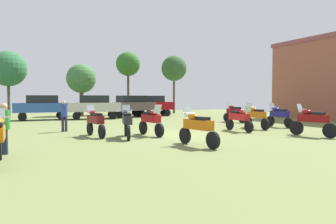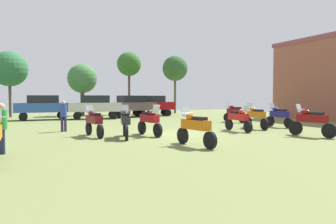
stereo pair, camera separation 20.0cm
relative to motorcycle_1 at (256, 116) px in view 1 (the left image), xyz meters
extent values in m
cube|color=olive|center=(-5.81, -0.34, -0.74)|extent=(44.00, 52.00, 0.02)
cylinder|color=black|center=(0.08, 0.77, -0.41)|extent=(0.19, 0.67, 0.66)
cylinder|color=black|center=(-0.08, -0.82, -0.41)|extent=(0.19, 0.67, 0.66)
cube|color=#C36E12|center=(0.00, -0.03, 0.10)|extent=(0.50, 1.39, 0.36)
ellipsoid|color=#C36E12|center=(0.03, 0.28, 0.38)|extent=(0.37, 0.51, 0.24)
cube|color=black|center=(-0.03, -0.26, 0.34)|extent=(0.36, 0.59, 0.12)
cube|color=silver|center=(0.06, 0.61, 0.56)|extent=(0.37, 0.19, 0.39)
cylinder|color=#B7B7BC|center=(0.05, 0.51, 0.50)|extent=(0.62, 0.10, 0.04)
cylinder|color=black|center=(-6.70, -1.02, -0.41)|extent=(0.21, 0.66, 0.65)
cylinder|color=black|center=(-6.91, 0.43, -0.41)|extent=(0.21, 0.66, 0.65)
cube|color=#AF1319|center=(-6.81, -0.29, 0.09)|extent=(0.54, 1.29, 0.36)
ellipsoid|color=#AF1319|center=(-6.77, -0.57, 0.37)|extent=(0.39, 0.52, 0.24)
cube|color=black|center=(-6.84, -0.08, 0.33)|extent=(0.38, 0.60, 0.12)
cube|color=silver|center=(-6.72, -0.88, 0.55)|extent=(0.38, 0.20, 0.39)
cylinder|color=#B7B7BC|center=(-6.73, -0.79, 0.49)|extent=(0.62, 0.13, 0.04)
cylinder|color=black|center=(1.95, 0.86, -0.41)|extent=(0.13, 0.64, 0.64)
cylinder|color=black|center=(1.98, -0.61, -0.41)|extent=(0.13, 0.64, 0.64)
cube|color=navy|center=(1.97, 0.13, 0.08)|extent=(0.38, 1.26, 0.36)
ellipsoid|color=navy|center=(1.96, 0.41, 0.36)|extent=(0.33, 0.49, 0.24)
cube|color=black|center=(1.97, -0.09, 0.32)|extent=(0.31, 0.57, 0.12)
cube|color=silver|center=(1.96, 0.72, 0.54)|extent=(0.36, 0.16, 0.39)
cylinder|color=#B7B7BC|center=(1.96, 0.63, 0.48)|extent=(0.62, 0.05, 0.04)
cylinder|color=black|center=(-1.76, -1.41, -0.43)|extent=(0.12, 0.60, 0.60)
cylinder|color=black|center=(-1.74, 0.21, -0.43)|extent=(0.12, 0.60, 0.60)
cube|color=red|center=(-1.75, -0.60, 0.05)|extent=(0.37, 1.38, 0.36)
ellipsoid|color=red|center=(-1.75, -0.91, 0.33)|extent=(0.32, 0.48, 0.24)
cube|color=black|center=(-1.75, -0.36, 0.29)|extent=(0.30, 0.56, 0.12)
cube|color=silver|center=(-1.76, -1.26, 0.51)|extent=(0.36, 0.16, 0.39)
cylinder|color=#B7B7BC|center=(-1.76, -1.15, 0.45)|extent=(0.62, 0.04, 0.04)
cylinder|color=black|center=(-0.34, -3.21, -0.40)|extent=(0.26, 0.69, 0.68)
cylinder|color=black|center=(0.00, -4.78, -0.40)|extent=(0.26, 0.69, 0.68)
cube|color=maroon|center=(-0.17, -3.99, 0.12)|extent=(0.65, 1.41, 0.36)
ellipsoid|color=maroon|center=(-0.24, -3.69, 0.40)|extent=(0.42, 0.54, 0.24)
cube|color=black|center=(-0.12, -4.23, 0.36)|extent=(0.41, 0.61, 0.12)
cube|color=silver|center=(-0.31, -3.36, 0.58)|extent=(0.38, 0.23, 0.39)
cylinder|color=#B7B7BC|center=(-0.29, -3.46, 0.52)|extent=(0.61, 0.17, 0.04)
cylinder|color=black|center=(-7.93, 0.09, -0.41)|extent=(0.28, 0.66, 0.65)
cylinder|color=black|center=(-8.35, -1.49, -0.41)|extent=(0.28, 0.66, 0.65)
cube|color=#21272B|center=(-8.14, -0.70, 0.10)|extent=(0.71, 1.44, 0.36)
ellipsoid|color=#21272B|center=(-8.06, -0.40, 0.38)|extent=(0.43, 0.55, 0.24)
cube|color=black|center=(-8.20, -0.93, 0.34)|extent=(0.43, 0.62, 0.12)
cube|color=silver|center=(-7.97, -0.06, 0.56)|extent=(0.39, 0.24, 0.39)
cylinder|color=#B7B7BC|center=(-7.99, -0.16, 0.50)|extent=(0.61, 0.20, 0.04)
cylinder|color=black|center=(-6.64, -3.31, -0.42)|extent=(0.20, 0.64, 0.63)
cylinder|color=black|center=(-6.43, -4.94, -0.42)|extent=(0.20, 0.64, 0.63)
cube|color=#CD670E|center=(-6.54, -4.12, 0.08)|extent=(0.54, 1.43, 0.36)
ellipsoid|color=#CD670E|center=(-6.58, -3.81, 0.36)|extent=(0.38, 0.52, 0.24)
cube|color=black|center=(-6.50, -4.37, 0.32)|extent=(0.37, 0.59, 0.12)
cube|color=silver|center=(-6.62, -3.47, 0.54)|extent=(0.38, 0.20, 0.39)
cylinder|color=#B7B7BC|center=(-6.61, -3.57, 0.48)|extent=(0.62, 0.11, 0.04)
cylinder|color=black|center=(-9.38, 1.21, -0.42)|extent=(0.20, 0.64, 0.63)
cylinder|color=black|center=(-9.19, -0.32, -0.42)|extent=(0.20, 0.64, 0.63)
cube|color=maroon|center=(-9.29, 0.44, 0.07)|extent=(0.52, 1.34, 0.36)
ellipsoid|color=maroon|center=(-9.32, 0.74, 0.35)|extent=(0.38, 0.52, 0.24)
cube|color=black|center=(-9.26, 0.22, 0.31)|extent=(0.37, 0.59, 0.12)
cube|color=silver|center=(-9.36, 1.06, 0.53)|extent=(0.38, 0.20, 0.39)
cylinder|color=#B7B7BC|center=(-9.35, 0.96, 0.47)|extent=(0.62, 0.11, 0.04)
cylinder|color=black|center=(1.72, 5.05, -0.41)|extent=(0.24, 0.66, 0.65)
cylinder|color=black|center=(1.99, 3.61, -0.41)|extent=(0.24, 0.66, 0.65)
cube|color=maroon|center=(1.85, 4.33, 0.10)|extent=(0.58, 1.29, 0.36)
ellipsoid|color=maroon|center=(1.80, 4.61, 0.38)|extent=(0.40, 0.53, 0.24)
cube|color=black|center=(1.89, 4.12, 0.34)|extent=(0.40, 0.61, 0.12)
cube|color=silver|center=(1.75, 4.91, 0.56)|extent=(0.38, 0.22, 0.39)
cylinder|color=#B7B7BC|center=(1.76, 4.82, 0.50)|extent=(0.62, 0.15, 0.04)
cylinder|color=black|center=(-8.05, 12.18, -0.41)|extent=(0.67, 0.34, 0.64)
cylinder|color=black|center=(-7.76, 13.59, -0.41)|extent=(0.67, 0.34, 0.64)
cylinder|color=black|center=(-5.18, 11.59, -0.41)|extent=(0.67, 0.34, 0.64)
cylinder|color=black|center=(-4.89, 13.00, -0.41)|extent=(0.67, 0.34, 0.64)
cube|color=#B9BBB5|center=(-6.47, 12.59, 0.28)|extent=(4.57, 2.63, 0.75)
cube|color=black|center=(-6.47, 12.59, 0.96)|extent=(2.64, 2.03, 0.61)
cylinder|color=black|center=(-1.98, 13.99, -0.41)|extent=(0.67, 0.31, 0.64)
cylinder|color=black|center=(-1.76, 15.41, -0.41)|extent=(0.67, 0.31, 0.64)
cylinder|color=black|center=(0.91, 13.55, -0.41)|extent=(0.67, 0.31, 0.64)
cylinder|color=black|center=(1.13, 14.98, -0.41)|extent=(0.67, 0.31, 0.64)
cube|color=maroon|center=(-0.43, 14.48, 0.28)|extent=(4.52, 2.43, 0.75)
cube|color=black|center=(-0.43, 14.48, 0.96)|extent=(2.58, 1.92, 0.61)
cylinder|color=black|center=(-12.06, 12.57, -0.41)|extent=(0.65, 0.24, 0.64)
cylinder|color=black|center=(-12.02, 14.01, -0.41)|extent=(0.65, 0.24, 0.64)
cylinder|color=black|center=(-9.14, 12.49, -0.41)|extent=(0.65, 0.24, 0.64)
cylinder|color=black|center=(-9.10, 13.93, -0.41)|extent=(0.65, 0.24, 0.64)
cube|color=#29529F|center=(-10.58, 13.25, 0.28)|extent=(4.35, 1.92, 0.75)
cube|color=black|center=(-10.58, 13.25, 0.96)|extent=(2.41, 1.65, 0.61)
cylinder|color=black|center=(-4.28, 12.42, -0.41)|extent=(0.66, 0.29, 0.64)
cylinder|color=black|center=(-4.45, 13.85, -0.41)|extent=(0.66, 0.29, 0.64)
cylinder|color=black|center=(-1.38, 12.76, -0.41)|extent=(0.66, 0.29, 0.64)
cylinder|color=black|center=(-1.55, 14.19, -0.41)|extent=(0.66, 0.29, 0.64)
cube|color=#564649|center=(-2.91, 13.31, 0.28)|extent=(4.48, 2.29, 0.75)
cube|color=black|center=(-2.91, 13.31, 0.96)|extent=(2.53, 1.85, 0.61)
cylinder|color=#1F2946|center=(-13.00, -2.68, -0.34)|extent=(0.14, 0.14, 0.80)
cylinder|color=#1F2946|center=(-12.95, -2.84, -0.34)|extent=(0.14, 0.14, 0.80)
cylinder|color=#247F2D|center=(-12.97, -2.76, 0.38)|extent=(0.43, 0.43, 0.63)
sphere|color=tan|center=(-12.97, -2.76, 0.80)|extent=(0.22, 0.22, 0.22)
cylinder|color=#2E254A|center=(-10.35, 3.36, -0.33)|extent=(0.14, 0.14, 0.80)
cylinder|color=#2E254A|center=(-10.18, 3.33, -0.33)|extent=(0.14, 0.14, 0.80)
cylinder|color=#2B4197|center=(-10.26, 3.34, 0.38)|extent=(0.40, 0.40, 0.63)
sphere|color=tan|center=(-10.26, 3.34, 0.81)|extent=(0.22, 0.22, 0.22)
cylinder|color=#4D4A36|center=(-13.02, 18.22, 1.13)|extent=(0.25, 0.25, 3.73)
sphere|color=#2D683C|center=(-13.02, 18.22, 3.73)|extent=(3.24, 3.24, 3.24)
cylinder|color=brown|center=(4.04, 18.16, 1.53)|extent=(0.26, 0.26, 4.53)
sphere|color=#305B2C|center=(4.04, 18.16, 4.45)|extent=(2.91, 2.91, 2.91)
cylinder|color=#513836|center=(-1.42, 18.44, 1.70)|extent=(0.25, 0.25, 4.87)
sphere|color=#306725|center=(-1.42, 18.44, 4.73)|extent=(2.61, 2.61, 2.61)
cylinder|color=brown|center=(-6.50, 18.04, 0.80)|extent=(0.38, 0.38, 3.08)
sphere|color=#3E743A|center=(-6.50, 18.04, 3.00)|extent=(2.91, 2.91, 2.91)
camera|label=1|loc=(-12.72, -14.05, 1.09)|focal=33.54mm
camera|label=2|loc=(-12.54, -14.14, 1.09)|focal=33.54mm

